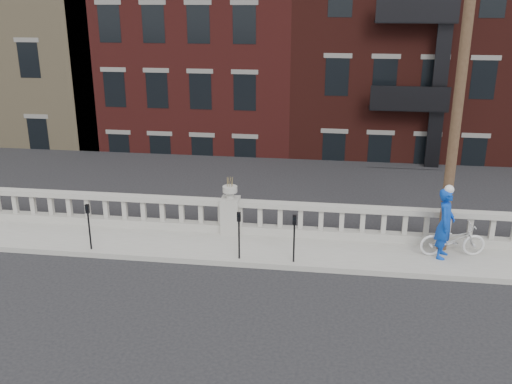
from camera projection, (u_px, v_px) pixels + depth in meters
ground at (201, 301)px, 13.83m from camera, size 120.00×120.00×0.00m
sidewalk at (225, 247)px, 16.61m from camera, size 32.00×2.20×0.15m
balustrade at (230, 217)px, 17.31m from camera, size 28.00×0.34×1.03m
planter_pedestal at (230, 211)px, 17.25m from camera, size 0.55×0.55×1.76m
lower_level at (297, 72)px, 34.45m from camera, size 80.00×44.00×20.80m
utility_pole at (462, 68)px, 14.65m from camera, size 1.60×0.28×10.00m
parking_meter_a at (89, 222)px, 16.01m from camera, size 0.10×0.09×1.36m
parking_meter_b at (239, 230)px, 15.43m from camera, size 0.10×0.09×1.36m
parking_meter_c at (294, 233)px, 15.23m from camera, size 0.10×0.09×1.36m
bicycle at (453, 239)px, 15.75m from camera, size 1.87×0.89×0.94m
cyclist at (445, 223)px, 15.49m from camera, size 0.68×0.84×1.98m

